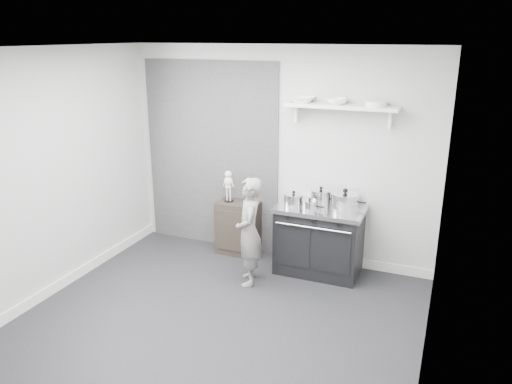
{
  "coord_description": "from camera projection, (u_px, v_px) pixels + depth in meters",
  "views": [
    {
      "loc": [
        2.06,
        -4.01,
        2.82
      ],
      "look_at": [
        0.04,
        0.95,
        1.11
      ],
      "focal_mm": 35.0,
      "sensor_mm": 36.0,
      "label": 1
    }
  ],
  "objects": [
    {
      "name": "stove",
      "position": [
        319.0,
        239.0,
        6.07
      ],
      "size": [
        1.05,
        0.66,
        0.85
      ],
      "color": "black",
      "rests_on": "ground"
    },
    {
      "name": "child",
      "position": [
        249.0,
        232.0,
        5.73
      ],
      "size": [
        0.46,
        0.55,
        1.28
      ],
      "primitive_type": "imported",
      "rotation": [
        0.0,
        0.0,
        -1.17
      ],
      "color": "slate",
      "rests_on": "ground"
    },
    {
      "name": "room_shell",
      "position": [
        212.0,
        162.0,
        4.8
      ],
      "size": [
        4.02,
        3.62,
        2.71
      ],
      "color": "#ADADAA",
      "rests_on": "ground"
    },
    {
      "name": "side_cabinet",
      "position": [
        238.0,
        228.0,
        6.62
      ],
      "size": [
        0.55,
        0.32,
        0.71
      ],
      "primitive_type": "cube",
      "color": "black",
      "rests_on": "ground"
    },
    {
      "name": "pot_back_right",
      "position": [
        345.0,
        200.0,
        5.93
      ],
      "size": [
        0.43,
        0.34,
        0.23
      ],
      "color": "silver",
      "rests_on": "stove"
    },
    {
      "name": "skeleton_full",
      "position": [
        228.0,
        184.0,
        6.48
      ],
      "size": [
        0.13,
        0.09,
        0.48
      ],
      "primitive_type": null,
      "color": "silver",
      "rests_on": "side_cabinet"
    },
    {
      "name": "bowl_small",
      "position": [
        337.0,
        101.0,
        5.7
      ],
      "size": [
        0.23,
        0.23,
        0.07
      ],
      "primitive_type": "imported",
      "color": "white",
      "rests_on": "wall_shelf"
    },
    {
      "name": "ground",
      "position": [
        218.0,
        320.0,
        5.13
      ],
      "size": [
        4.0,
        4.0,
        0.0
      ],
      "primitive_type": "plane",
      "color": "black",
      "rests_on": "ground"
    },
    {
      "name": "pot_front_left",
      "position": [
        294.0,
        200.0,
        5.95
      ],
      "size": [
        0.32,
        0.23,
        0.19
      ],
      "color": "silver",
      "rests_on": "stove"
    },
    {
      "name": "skeleton_torso",
      "position": [
        248.0,
        189.0,
        6.39
      ],
      "size": [
        0.11,
        0.07,
        0.4
      ],
      "primitive_type": null,
      "color": "silver",
      "rests_on": "side_cabinet"
    },
    {
      "name": "wall_shelf",
      "position": [
        341.0,
        107.0,
        5.71
      ],
      "size": [
        1.3,
        0.26,
        0.24
      ],
      "color": "silver",
      "rests_on": "room_shell"
    },
    {
      "name": "plate_stack",
      "position": [
        376.0,
        104.0,
        5.55
      ],
      "size": [
        0.24,
        0.24,
        0.06
      ],
      "primitive_type": "cylinder",
      "color": "white",
      "rests_on": "wall_shelf"
    },
    {
      "name": "pot_front_center",
      "position": [
        310.0,
        205.0,
        5.83
      ],
      "size": [
        0.27,
        0.18,
        0.15
      ],
      "color": "silver",
      "rests_on": "stove"
    },
    {
      "name": "bowl_large",
      "position": [
        302.0,
        100.0,
        5.85
      ],
      "size": [
        0.29,
        0.29,
        0.07
      ],
      "primitive_type": "imported",
      "color": "white",
      "rests_on": "wall_shelf"
    },
    {
      "name": "pot_back_left",
      "position": [
        321.0,
        197.0,
        6.01
      ],
      "size": [
        0.33,
        0.24,
        0.22
      ],
      "color": "silver",
      "rests_on": "stove"
    }
  ]
}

